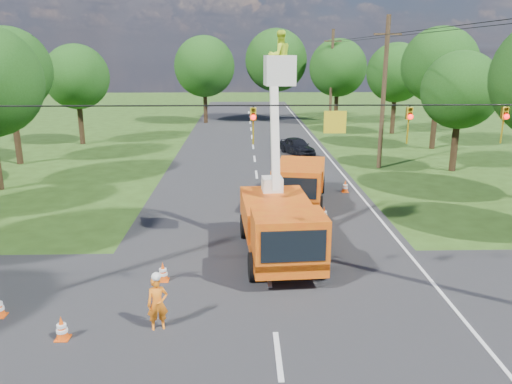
{
  "coord_description": "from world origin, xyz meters",
  "views": [
    {
      "loc": [
        -0.89,
        -11.34,
        7.65
      ],
      "look_at": [
        -0.4,
        6.7,
        2.6
      ],
      "focal_mm": 35.0,
      "sensor_mm": 36.0,
      "label": 1
    }
  ],
  "objects_px": {
    "pole_right_far": "(331,78)",
    "tree_right_c": "(460,90)",
    "traffic_cone_3": "(324,214)",
    "tree_right_e": "(396,73)",
    "tree_left_f": "(77,77)",
    "tree_left_e": "(8,70)",
    "traffic_cone_7": "(345,186)",
    "tree_far_b": "(276,60)",
    "traffic_cone_4": "(62,328)",
    "ground_worker": "(158,304)",
    "traffic_cone_8": "(163,272)",
    "second_truck": "(299,181)",
    "tree_right_d": "(440,65)",
    "tree_far_c": "(338,68)",
    "distant_car": "(297,146)",
    "pole_right_mid": "(384,92)",
    "bucket_truck": "(280,214)",
    "tree_far_a": "(204,67)",
    "traffic_cone_2": "(297,244)"
  },
  "relations": [
    {
      "from": "pole_right_far",
      "to": "tree_right_c",
      "type": "bearing_deg",
      "value": -77.38
    },
    {
      "from": "traffic_cone_3",
      "to": "tree_right_e",
      "type": "bearing_deg",
      "value": 67.41
    },
    {
      "from": "tree_left_f",
      "to": "tree_right_e",
      "type": "distance_m",
      "value": 29.03
    },
    {
      "from": "tree_left_e",
      "to": "tree_right_e",
      "type": "distance_m",
      "value": 33.25
    },
    {
      "from": "tree_right_e",
      "to": "traffic_cone_7",
      "type": "bearing_deg",
      "value": -112.7
    },
    {
      "from": "pole_right_far",
      "to": "tree_far_b",
      "type": "distance_m",
      "value": 7.63
    },
    {
      "from": "traffic_cone_4",
      "to": "traffic_cone_7",
      "type": "relative_size",
      "value": 1.0
    },
    {
      "from": "traffic_cone_4",
      "to": "tree_right_c",
      "type": "height_order",
      "value": "tree_right_c"
    },
    {
      "from": "tree_right_e",
      "to": "tree_far_b",
      "type": "relative_size",
      "value": 0.84
    },
    {
      "from": "ground_worker",
      "to": "traffic_cone_8",
      "type": "distance_m",
      "value": 3.17
    },
    {
      "from": "second_truck",
      "to": "ground_worker",
      "type": "distance_m",
      "value": 13.32
    },
    {
      "from": "tree_right_e",
      "to": "tree_far_b",
      "type": "distance_m",
      "value": 14.75
    },
    {
      "from": "traffic_cone_8",
      "to": "tree_left_f",
      "type": "bearing_deg",
      "value": 112.08
    },
    {
      "from": "pole_right_far",
      "to": "tree_right_e",
      "type": "bearing_deg",
      "value": -43.33
    },
    {
      "from": "traffic_cone_7",
      "to": "tree_right_d",
      "type": "height_order",
      "value": "tree_right_d"
    },
    {
      "from": "tree_right_d",
      "to": "tree_far_c",
      "type": "height_order",
      "value": "tree_right_d"
    },
    {
      "from": "distant_car",
      "to": "tree_far_c",
      "type": "height_order",
      "value": "tree_far_c"
    },
    {
      "from": "pole_right_mid",
      "to": "pole_right_far",
      "type": "distance_m",
      "value": 20.0
    },
    {
      "from": "pole_right_far",
      "to": "tree_far_c",
      "type": "height_order",
      "value": "pole_right_far"
    },
    {
      "from": "bucket_truck",
      "to": "traffic_cone_3",
      "type": "distance_m",
      "value": 5.12
    },
    {
      "from": "distant_car",
      "to": "tree_left_f",
      "type": "height_order",
      "value": "tree_left_f"
    },
    {
      "from": "second_truck",
      "to": "tree_right_e",
      "type": "height_order",
      "value": "tree_right_e"
    },
    {
      "from": "distant_car",
      "to": "tree_far_a",
      "type": "distance_m",
      "value": 20.83
    },
    {
      "from": "traffic_cone_2",
      "to": "tree_left_f",
      "type": "xyz_separation_m",
      "value": [
        -16.03,
        24.98,
        5.33
      ]
    },
    {
      "from": "tree_right_c",
      "to": "traffic_cone_7",
      "type": "bearing_deg",
      "value": -147.54
    },
    {
      "from": "traffic_cone_3",
      "to": "traffic_cone_2",
      "type": "bearing_deg",
      "value": -113.8
    },
    {
      "from": "bucket_truck",
      "to": "tree_far_c",
      "type": "xyz_separation_m",
      "value": [
        9.0,
        37.45,
        4.29
      ]
    },
    {
      "from": "second_truck",
      "to": "tree_far_b",
      "type": "distance_m",
      "value": 33.86
    },
    {
      "from": "traffic_cone_7",
      "to": "pole_right_mid",
      "type": "xyz_separation_m",
      "value": [
        3.6,
        6.28,
        4.75
      ]
    },
    {
      "from": "traffic_cone_3",
      "to": "traffic_cone_4",
      "type": "bearing_deg",
      "value": -131.74
    },
    {
      "from": "tree_far_a",
      "to": "tree_far_b",
      "type": "relative_size",
      "value": 0.92
    },
    {
      "from": "traffic_cone_8",
      "to": "tree_far_c",
      "type": "bearing_deg",
      "value": 71.54
    },
    {
      "from": "distant_car",
      "to": "traffic_cone_3",
      "type": "bearing_deg",
      "value": -111.31
    },
    {
      "from": "bucket_truck",
      "to": "traffic_cone_2",
      "type": "relative_size",
      "value": 11.87
    },
    {
      "from": "tree_left_e",
      "to": "tree_left_f",
      "type": "relative_size",
      "value": 1.12
    },
    {
      "from": "traffic_cone_4",
      "to": "tree_left_f",
      "type": "relative_size",
      "value": 0.08
    },
    {
      "from": "tree_left_f",
      "to": "traffic_cone_2",
      "type": "bearing_deg",
      "value": -57.31
    },
    {
      "from": "ground_worker",
      "to": "tree_far_c",
      "type": "xyz_separation_m",
      "value": [
        12.82,
        42.57,
        5.25
      ]
    },
    {
      "from": "tree_right_c",
      "to": "tree_right_d",
      "type": "bearing_deg",
      "value": 78.69
    },
    {
      "from": "tree_far_c",
      "to": "tree_right_d",
      "type": "bearing_deg",
      "value": -70.54
    },
    {
      "from": "pole_right_far",
      "to": "tree_far_b",
      "type": "bearing_deg",
      "value": 137.73
    },
    {
      "from": "pole_right_far",
      "to": "tree_right_d",
      "type": "bearing_deg",
      "value": -64.14
    },
    {
      "from": "traffic_cone_2",
      "to": "tree_far_b",
      "type": "bearing_deg",
      "value": 87.47
    },
    {
      "from": "pole_right_mid",
      "to": "pole_right_far",
      "type": "relative_size",
      "value": 1.0
    },
    {
      "from": "traffic_cone_2",
      "to": "traffic_cone_7",
      "type": "distance_m",
      "value": 9.45
    },
    {
      "from": "tree_left_f",
      "to": "tree_right_c",
      "type": "bearing_deg",
      "value": -21.45
    },
    {
      "from": "distant_car",
      "to": "tree_far_a",
      "type": "xyz_separation_m",
      "value": [
        -8.35,
        18.27,
        5.52
      ]
    },
    {
      "from": "traffic_cone_2",
      "to": "tree_right_c",
      "type": "relative_size",
      "value": 0.09
    },
    {
      "from": "distant_car",
      "to": "second_truck",
      "type": "bearing_deg",
      "value": -115.46
    },
    {
      "from": "tree_right_e",
      "to": "second_truck",
      "type": "bearing_deg",
      "value": -116.7
    }
  ]
}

